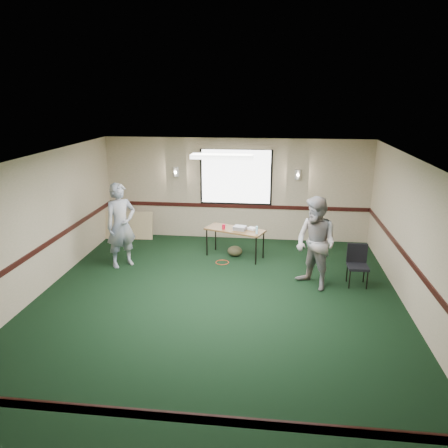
# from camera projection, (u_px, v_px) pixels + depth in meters

# --- Properties ---
(ground) EXTENTS (8.00, 8.00, 0.00)m
(ground) POSITION_uv_depth(u_px,v_px,m) (216.00, 305.00, 8.15)
(ground) COLOR black
(ground) RESTS_ON ground
(room_shell) EXTENTS (8.00, 8.02, 8.00)m
(room_shell) POSITION_uv_depth(u_px,v_px,m) (228.00, 197.00, 9.71)
(room_shell) COLOR tan
(room_shell) RESTS_ON ground
(folding_table) EXTENTS (1.51, 1.02, 0.70)m
(folding_table) POSITION_uv_depth(u_px,v_px,m) (235.00, 231.00, 10.38)
(folding_table) COLOR #553818
(folding_table) RESTS_ON ground
(projector) EXTENTS (0.33, 0.29, 0.09)m
(projector) POSITION_uv_depth(u_px,v_px,m) (240.00, 228.00, 10.28)
(projector) COLOR gray
(projector) RESTS_ON folding_table
(game_console) EXTENTS (0.24, 0.23, 0.05)m
(game_console) POSITION_uv_depth(u_px,v_px,m) (252.00, 229.00, 10.32)
(game_console) COLOR silver
(game_console) RESTS_ON folding_table
(red_cup) EXTENTS (0.08, 0.08, 0.12)m
(red_cup) POSITION_uv_depth(u_px,v_px,m) (224.00, 227.00, 10.35)
(red_cup) COLOR red
(red_cup) RESTS_ON folding_table
(water_bottle) EXTENTS (0.06, 0.06, 0.18)m
(water_bottle) POSITION_uv_depth(u_px,v_px,m) (257.00, 230.00, 9.98)
(water_bottle) COLOR #9AE1FD
(water_bottle) RESTS_ON folding_table
(duffel_bag) EXTENTS (0.37, 0.28, 0.25)m
(duffel_bag) POSITION_uv_depth(u_px,v_px,m) (235.00, 251.00, 10.58)
(duffel_bag) COLOR #413E25
(duffel_bag) RESTS_ON ground
(cable_coil) EXTENTS (0.40, 0.40, 0.02)m
(cable_coil) POSITION_uv_depth(u_px,v_px,m) (222.00, 262.00, 10.20)
(cable_coil) COLOR red
(cable_coil) RESTS_ON ground
(folded_table) EXTENTS (1.46, 0.30, 0.74)m
(folded_table) POSITION_uv_depth(u_px,v_px,m) (126.00, 225.00, 11.80)
(folded_table) COLOR tan
(folded_table) RESTS_ON ground
(conference_chair) EXTENTS (0.41, 0.43, 0.84)m
(conference_chair) POSITION_uv_depth(u_px,v_px,m) (357.00, 261.00, 8.94)
(conference_chair) COLOR black
(conference_chair) RESTS_ON ground
(person_left) EXTENTS (0.83, 0.82, 1.92)m
(person_left) POSITION_uv_depth(u_px,v_px,m) (121.00, 225.00, 9.77)
(person_left) COLOR #3A5281
(person_left) RESTS_ON ground
(person_right) EXTENTS (1.14, 1.15, 1.88)m
(person_right) POSITION_uv_depth(u_px,v_px,m) (316.00, 244.00, 8.66)
(person_right) COLOR #6C8CA8
(person_right) RESTS_ON ground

